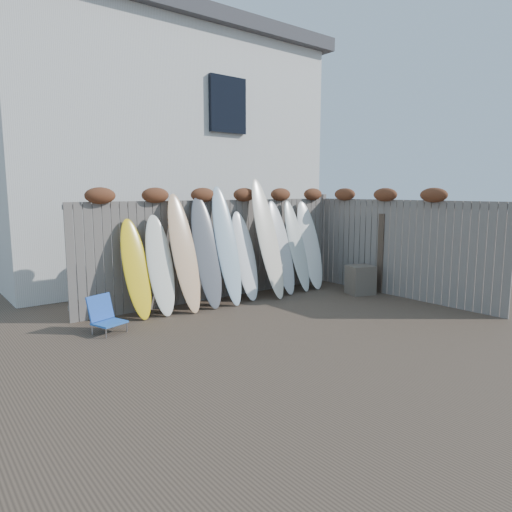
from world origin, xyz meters
TOP-DOWN VIEW (x-y plane):
  - ground at (0.00, 0.00)m, footprint 80.00×80.00m
  - back_fence at (0.06, 2.39)m, footprint 6.05×0.28m
  - right_fence at (2.99, 0.25)m, footprint 0.28×4.40m
  - house at (0.50, 6.50)m, footprint 8.50×5.50m
  - beach_chair at (-2.70, 1.57)m, footprint 0.56×0.57m
  - wooden_crate at (2.53, 0.83)m, footprint 0.63×0.58m
  - lattice_panel at (3.09, 1.16)m, footprint 0.26×1.12m
  - surfboard_0 at (-1.95, 2.04)m, footprint 0.50×0.64m
  - surfboard_1 at (-1.52, 2.01)m, footprint 0.51×0.66m
  - surfboard_2 at (-1.07, 1.95)m, footprint 0.53×0.78m
  - surfboard_3 at (-0.58, 1.97)m, footprint 0.56×0.77m
  - surfboard_4 at (-0.13, 1.95)m, footprint 0.50×0.82m
  - surfboard_5 at (0.34, 2.00)m, footprint 0.49×0.64m
  - surfboard_6 at (0.84, 1.88)m, footprint 0.58×0.88m
  - surfboard_7 at (1.27, 1.96)m, footprint 0.57×0.73m
  - surfboard_8 at (1.74, 1.97)m, footprint 0.50×0.73m
  - surfboard_9 at (2.15, 1.99)m, footprint 0.59×0.72m

SIDE VIEW (x-z plane):
  - ground at x=0.00m, z-range 0.00..0.00m
  - beach_chair at x=-2.70m, z-range -0.02..0.56m
  - wooden_crate at x=2.53m, z-range 0.00..0.61m
  - lattice_panel at x=3.09m, z-range 0.00..1.70m
  - surfboard_0 at x=-1.95m, z-range 0.00..1.71m
  - surfboard_1 at x=-1.52m, z-range 0.00..1.77m
  - surfboard_5 at x=0.34m, z-range 0.00..1.78m
  - surfboard_9 at x=2.15m, z-range 0.00..1.95m
  - surfboard_7 at x=1.27m, z-range 0.00..1.98m
  - surfboard_8 at x=1.74m, z-range 0.00..1.98m
  - surfboard_3 at x=-0.58m, z-range 0.00..2.09m
  - surfboard_2 at x=-1.07m, z-range 0.00..2.14m
  - surfboard_4 at x=-0.13m, z-range 0.00..2.28m
  - right_fence at x=2.99m, z-range 0.02..2.26m
  - back_fence at x=0.06m, z-range 0.06..2.30m
  - surfboard_6 at x=0.84m, z-range 0.00..2.44m
  - house at x=0.50m, z-range 0.04..6.36m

